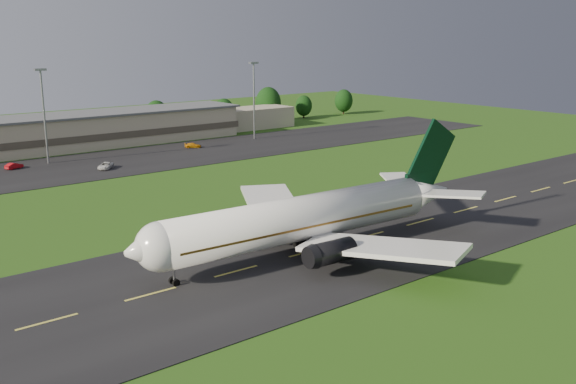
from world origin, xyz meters
TOP-DOWN VIEW (x-y plane):
  - ground at (0.00, 0.00)m, footprint 360.00×360.00m
  - taxiway at (0.00, 0.00)m, footprint 220.00×30.00m
  - apron at (0.00, 72.00)m, footprint 260.00×30.00m
  - airliner at (10.67, -0.04)m, footprint 51.30×42.13m
  - terminal at (6.40, 96.18)m, footprint 145.00×16.00m
  - light_mast_centre at (5.00, 80.00)m, footprint 2.40×1.20m
  - light_mast_east at (60.00, 80.00)m, footprint 2.40×1.20m
  - tree_line at (35.35, 105.82)m, footprint 196.60×8.81m
  - service_vehicle_b at (-2.63, 78.28)m, footprint 4.06×2.77m
  - service_vehicle_c at (12.25, 66.39)m, footprint 4.81×5.09m
  - service_vehicle_d at (39.65, 77.66)m, footprint 4.32×3.43m

SIDE VIEW (x-z plane):
  - ground at x=0.00m, z-range 0.00..0.00m
  - taxiway at x=0.00m, z-range 0.00..0.10m
  - apron at x=0.00m, z-range 0.00..0.10m
  - service_vehicle_d at x=39.65m, z-range 0.10..1.27m
  - service_vehicle_b at x=-2.63m, z-range 0.10..1.37m
  - service_vehicle_c at x=12.25m, z-range 0.10..1.44m
  - terminal at x=6.40m, z-range -0.21..8.19m
  - airliner at x=10.67m, z-range -3.13..12.45m
  - tree_line at x=35.35m, z-range -0.56..10.59m
  - light_mast_centre at x=5.00m, z-range 2.56..22.91m
  - light_mast_east at x=60.00m, z-range 2.56..22.91m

